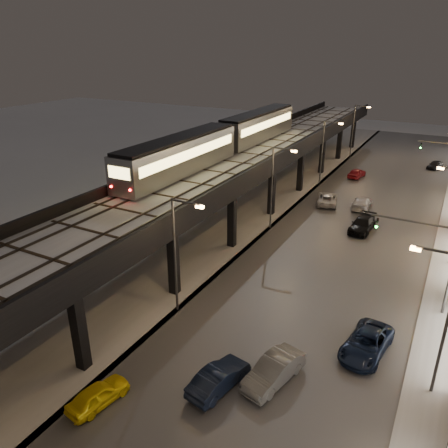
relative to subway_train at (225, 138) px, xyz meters
The scene contains 23 objects.
ground 37.02m from the subway_train, 76.36° to the right, with size 220.00×220.00×0.00m, color silver.
road_surface 18.07m from the subway_train, ahead, with size 17.00×120.00×0.06m, color #46474D.
under_viaduct_pavement 8.76m from the subway_train, ahead, with size 11.00×120.00×0.06m, color #9FA1A8.
elevated_viaduct 4.93m from the subway_train, 51.93° to the right, with size 9.00×100.00×6.30m.
viaduct_trackbed 4.45m from the subway_train, 50.90° to the right, with size 8.40×100.00×0.32m.
viaduct_parapet_streetside 7.66m from the subway_train, 23.90° to the right, with size 0.30×100.00×1.10m, color black.
viaduct_parapet_far 3.89m from the subway_train, 121.36° to the right, with size 0.30×100.00×1.10m, color black.
streetlight_left_1 23.68m from the subway_train, 69.88° to the right, with size 2.57×0.28×9.00m.
streetlight_right_1 33.65m from the subway_train, 41.14° to the right, with size 2.56×0.28×9.00m.
streetlight_left_2 9.57m from the subway_train, 26.56° to the right, with size 2.57×0.28×9.00m.
streetlight_left_3 16.44m from the subway_train, 59.97° to the left, with size 2.57×0.28×9.00m.
streetlight_left_4 33.12m from the subway_train, 75.83° to the left, with size 2.57×0.28×9.00m.
traffic_light_rig_a 27.89m from the subway_train, 28.18° to the right, with size 6.10×0.34×7.00m.
subway_train is the anchor object (origin of this frame).
car_taxi 34.08m from the subway_train, 73.96° to the right, with size 1.49×3.70×1.26m, color yellow.
car_near_white 32.13m from the subway_train, 62.29° to the right, with size 1.52×4.37×1.44m, color black.
car_mid_silver 14.96m from the subway_train, 29.86° to the left, with size 2.31×5.01×1.39m, color silver.
car_mid_dark 18.44m from the subway_train, 24.37° to the left, with size 1.91×4.71×1.37m, color silver.
car_far_white 24.28m from the subway_train, 59.43° to the left, with size 1.64×4.08×1.39m, color maroon.
car_onc_silver 31.70m from the subway_train, 56.24° to the right, with size 1.63×4.67×1.54m, color #5C5F64.
car_onc_dark 30.47m from the subway_train, 43.49° to the right, with size 2.39×5.19×1.44m, color black.
car_onc_white 18.48m from the subway_train, ahead, with size 2.05×5.05×1.47m, color black.
car_onc_red 38.31m from the subway_train, 54.86° to the left, with size 1.51×3.75×1.28m, color black.
Camera 1 is at (15.77, -9.98, 18.84)m, focal length 35.00 mm.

